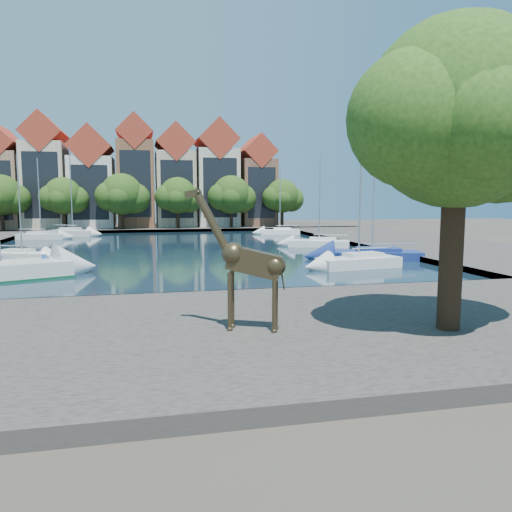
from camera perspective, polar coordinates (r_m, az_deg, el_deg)
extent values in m
plane|color=#38332B|center=(24.98, -5.78, -5.09)|extent=(160.00, 160.00, 0.00)
cube|color=black|center=(48.63, -9.16, 0.70)|extent=(38.00, 50.00, 0.08)
cube|color=#46413C|center=(18.18, -3.12, -8.78)|extent=(50.00, 14.00, 0.50)
cube|color=#46413C|center=(80.48, -10.55, 3.20)|extent=(60.00, 16.00, 0.50)
cube|color=#46413C|center=(55.95, 17.33, 1.48)|extent=(14.00, 52.00, 0.50)
cylinder|color=#332114|center=(18.56, 21.43, 0.51)|extent=(0.80, 0.80, 5.50)
sphere|color=#1E4213|center=(18.67, 22.07, 14.91)|extent=(6.40, 6.40, 6.40)
sphere|color=#1E4213|center=(19.95, 26.13, 12.30)|extent=(4.80, 4.80, 4.80)
sphere|color=#1E4213|center=(17.36, 17.85, 14.66)|extent=(4.48, 4.48, 4.48)
cube|color=#987053|center=(82.77, -26.88, 6.66)|extent=(5.39, 9.00, 11.00)
cube|color=#AB3622|center=(83.11, -27.13, 11.29)|extent=(5.44, 9.18, 5.44)
cube|color=beige|center=(81.53, -22.78, 7.40)|extent=(5.88, 9.00, 12.50)
cube|color=#AB3622|center=(82.03, -23.03, 12.69)|extent=(5.94, 9.18, 5.94)
cube|color=black|center=(77.12, -23.37, 7.44)|extent=(4.80, 0.05, 9.38)
cube|color=silver|center=(80.64, -18.17, 6.89)|extent=(6.37, 9.00, 10.50)
cube|color=#AB3622|center=(80.97, -18.35, 11.62)|extent=(6.43, 9.18, 6.43)
cube|color=black|center=(76.19, -18.49, 6.91)|extent=(5.20, 0.05, 7.88)
cube|color=brown|center=(80.31, -13.54, 7.94)|extent=(5.39, 9.00, 13.00)
cube|color=#AB3622|center=(80.86, -13.69, 13.40)|extent=(5.44, 9.18, 5.44)
cube|color=black|center=(75.83, -13.59, 8.01)|extent=(4.40, 0.05, 9.75)
cube|color=tan|center=(80.43, -9.21, 7.50)|extent=(5.88, 9.00, 11.50)
cube|color=#AB3622|center=(80.84, -9.31, 12.52)|extent=(5.94, 9.18, 5.94)
cube|color=black|center=(75.96, -9.01, 7.55)|extent=(4.80, 0.05, 8.62)
cube|color=beige|center=(81.09, -4.58, 7.73)|extent=(6.37, 9.00, 12.00)
cube|color=#AB3622|center=(81.56, -4.63, 12.96)|extent=(6.43, 9.18, 6.43)
cube|color=black|center=(76.66, -4.11, 7.80)|extent=(5.20, 0.05, 9.00)
cube|color=brown|center=(82.25, -0.06, 7.22)|extent=(5.39, 9.00, 10.50)
cube|color=#AB3622|center=(82.55, -0.06, 11.71)|extent=(5.44, 9.18, 5.44)
cube|color=black|center=(77.88, 0.67, 7.24)|extent=(4.40, 0.05, 7.88)
cylinder|color=#332114|center=(77.25, -27.00, 3.80)|extent=(0.50, 0.50, 3.20)
sphere|color=#203C11|center=(77.19, -27.13, 6.23)|extent=(5.60, 5.60, 5.60)
sphere|color=#203C11|center=(77.08, -25.83, 5.88)|extent=(4.20, 4.20, 4.20)
cylinder|color=#332114|center=(75.67, -21.11, 4.04)|extent=(0.50, 0.50, 3.20)
sphere|color=#203C11|center=(75.61, -21.21, 6.43)|extent=(5.20, 5.20, 5.20)
sphere|color=#203C11|center=(75.69, -19.99, 6.09)|extent=(3.90, 3.90, 3.90)
sphere|color=#203C11|center=(75.43, -22.33, 6.19)|extent=(3.64, 3.64, 3.64)
cylinder|color=#332114|center=(74.91, -15.03, 4.24)|extent=(0.50, 0.50, 3.20)
sphere|color=#203C11|center=(74.85, -15.11, 6.84)|extent=(6.00, 6.00, 6.00)
sphere|color=#203C11|center=(75.09, -13.71, 6.42)|extent=(4.50, 4.50, 4.50)
sphere|color=#203C11|center=(74.53, -16.39, 6.57)|extent=(4.20, 4.20, 4.20)
cylinder|color=#332114|center=(75.00, -8.90, 4.39)|extent=(0.50, 0.50, 3.20)
sphere|color=#203C11|center=(74.94, -8.94, 6.85)|extent=(5.40, 5.40, 5.40)
sphere|color=#203C11|center=(75.36, -7.71, 6.46)|extent=(4.05, 4.05, 4.05)
sphere|color=#203C11|center=(74.46, -10.07, 6.62)|extent=(3.78, 3.78, 3.78)
cylinder|color=#332114|center=(75.94, -2.85, 4.49)|extent=(0.50, 0.50, 3.20)
sphere|color=#203C11|center=(75.88, -2.86, 7.01)|extent=(5.80, 5.80, 5.80)
sphere|color=#203C11|center=(76.49, -1.60, 6.58)|extent=(4.35, 4.35, 4.35)
sphere|color=#203C11|center=(75.23, -4.01, 6.79)|extent=(4.06, 4.06, 4.06)
cylinder|color=#332114|center=(77.69, 3.00, 4.54)|extent=(0.50, 0.50, 3.20)
sphere|color=#203C11|center=(77.64, 3.01, 6.88)|extent=(5.20, 5.20, 5.20)
sphere|color=#203C11|center=(78.36, 4.05, 6.49)|extent=(3.90, 3.90, 3.90)
sphere|color=#203C11|center=(76.88, 2.06, 6.69)|extent=(3.64, 3.64, 3.64)
cylinder|color=#382E1C|center=(17.32, -3.02, -5.24)|extent=(0.16, 0.16, 2.04)
cylinder|color=#382E1C|center=(17.73, -2.73, -4.96)|extent=(0.16, 0.16, 2.04)
cylinder|color=#382E1C|center=(17.08, 2.11, -5.41)|extent=(0.16, 0.16, 2.04)
cylinder|color=#382E1C|center=(17.49, 2.28, -5.12)|extent=(0.16, 0.16, 2.04)
cube|color=#382E1C|center=(17.15, -0.20, -0.75)|extent=(2.03, 1.22, 1.19)
cylinder|color=#382E1C|center=(17.31, -4.94, 3.70)|extent=(1.32, 0.75, 2.11)
cube|color=#382E1C|center=(17.47, -7.22, 7.09)|extent=(0.59, 0.37, 0.32)
cube|color=navy|center=(36.15, -27.13, -1.33)|extent=(6.32, 2.61, 0.83)
cube|color=navy|center=(36.12, -27.15, -0.89)|extent=(2.81, 1.71, 0.46)
cube|color=silver|center=(44.23, -25.15, 0.10)|extent=(5.37, 3.55, 0.79)
cube|color=silver|center=(44.20, -25.17, 0.44)|extent=(2.52, 1.98, 0.44)
cylinder|color=#B2B2B7|center=(43.99, -25.42, 5.42)|extent=(0.11, 0.11, 7.78)
cube|color=silver|center=(64.97, -23.35, 2.15)|extent=(5.51, 2.37, 0.86)
cube|color=silver|center=(64.95, -23.36, 2.41)|extent=(2.46, 1.53, 0.48)
cylinder|color=#B2B2B7|center=(64.81, -23.54, 6.29)|extent=(0.11, 0.11, 8.91)
cube|color=silver|center=(69.04, -20.20, 2.58)|extent=(5.99, 3.96, 0.97)
cube|color=silver|center=(69.02, -20.21, 2.85)|extent=(2.82, 2.22, 0.54)
cylinder|color=#B2B2B7|center=(68.90, -20.39, 7.19)|extent=(0.13, 0.13, 10.57)
cube|color=silver|center=(36.34, 11.65, -0.57)|extent=(6.30, 3.07, 0.97)
cube|color=silver|center=(36.30, 11.66, -0.06)|extent=(2.85, 1.89, 0.54)
cylinder|color=#B2B2B7|center=(36.05, 11.83, 7.06)|extent=(0.13, 0.13, 9.11)
cube|color=navy|center=(41.28, 13.13, 0.21)|extent=(8.09, 4.51, 0.89)
cube|color=navy|center=(41.25, 13.14, 0.62)|extent=(3.72, 2.65, 0.49)
cylinder|color=#B2B2B7|center=(41.03, 13.34, 7.95)|extent=(0.12, 0.12, 10.64)
cube|color=silver|center=(50.97, 7.22, 1.54)|extent=(6.40, 4.41, 0.86)
cube|color=silver|center=(50.94, 7.22, 1.86)|extent=(3.03, 2.44, 0.48)
cylinder|color=#B2B2B7|center=(50.76, 7.29, 6.54)|extent=(0.11, 0.11, 8.41)
cube|color=white|center=(67.64, 2.75, 2.85)|extent=(5.47, 2.61, 0.82)
cube|color=white|center=(67.63, 2.75, 3.08)|extent=(2.47, 1.62, 0.45)
cylinder|color=#B2B2B7|center=(67.49, 2.77, 6.45)|extent=(0.11, 0.11, 8.05)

